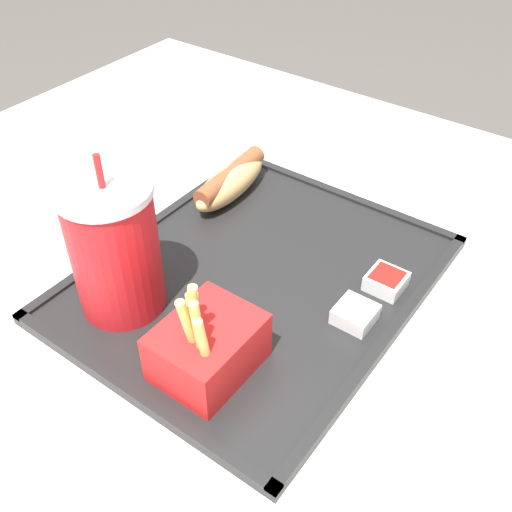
% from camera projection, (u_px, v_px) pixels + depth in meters
% --- Properties ---
extents(dining_table, '(1.10, 1.13, 0.78)m').
position_uv_depth(dining_table, '(220.00, 468.00, 0.94)').
color(dining_table, beige).
rests_on(dining_table, ground_plane).
extents(food_tray, '(0.41, 0.34, 0.01)m').
position_uv_depth(food_tray, '(256.00, 279.00, 0.69)').
color(food_tray, black).
rests_on(food_tray, dining_table).
extents(soda_cup, '(0.09, 0.09, 0.19)m').
position_uv_depth(soda_cup, '(115.00, 249.00, 0.61)').
color(soda_cup, red).
rests_on(soda_cup, food_tray).
extents(hot_dog_far, '(0.15, 0.06, 0.04)m').
position_uv_depth(hot_dog_far, '(230.00, 180.00, 0.80)').
color(hot_dog_far, tan).
rests_on(hot_dog_far, food_tray).
extents(fries_carton, '(0.10, 0.08, 0.12)m').
position_uv_depth(fries_carton, '(207.00, 346.00, 0.57)').
color(fries_carton, red).
rests_on(fries_carton, food_tray).
extents(sauce_cup_mayo, '(0.04, 0.04, 0.02)m').
position_uv_depth(sauce_cup_mayo, '(355.00, 314.00, 0.63)').
color(sauce_cup_mayo, silver).
rests_on(sauce_cup_mayo, food_tray).
extents(sauce_cup_ketchup, '(0.04, 0.04, 0.02)m').
position_uv_depth(sauce_cup_ketchup, '(386.00, 281.00, 0.67)').
color(sauce_cup_ketchup, silver).
rests_on(sauce_cup_ketchup, food_tray).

